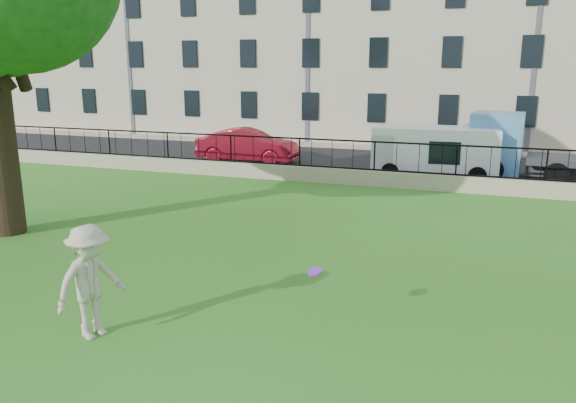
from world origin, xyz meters
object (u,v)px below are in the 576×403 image
at_px(frisbee, 315,272).
at_px(white_van, 434,153).
at_px(blue_truck, 553,148).
at_px(man, 90,282).
at_px(red_sedan, 248,146).

relative_size(frisbee, white_van, 0.05).
bearing_deg(blue_truck, man, -112.13).
bearing_deg(frisbee, blue_truck, 71.64).
height_order(frisbee, red_sedan, red_sedan).
bearing_deg(red_sedan, man, -168.21).
height_order(red_sedan, blue_truck, blue_truck).
bearing_deg(red_sedan, frisbee, -155.93).
height_order(man, red_sedan, man).
distance_m(man, blue_truck, 19.27).
xyz_separation_m(red_sedan, blue_truck, (13.21, 0.00, 0.53)).
bearing_deg(frisbee, white_van, 87.27).
bearing_deg(blue_truck, frisbee, -103.77).
height_order(man, white_van, white_van).
relative_size(man, frisbee, 7.29).
bearing_deg(red_sedan, white_van, -99.55).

